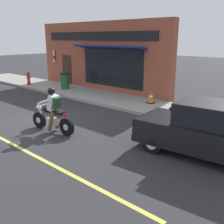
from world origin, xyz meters
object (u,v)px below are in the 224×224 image
at_px(motorcycle_with_rider, 52,114).
at_px(fire_hydrant, 29,79).
at_px(trash_bin, 65,81).
at_px(traffic_cone, 151,97).
at_px(car_hatchback, 206,130).

relative_size(motorcycle_with_rider, fire_hydrant, 2.29).
bearing_deg(trash_bin, motorcycle_with_rider, -131.76).
xyz_separation_m(motorcycle_with_rider, trash_bin, (5.02, 5.62, -0.04)).
xyz_separation_m(traffic_cone, fire_hydrant, (-1.22, 9.08, 0.14)).
bearing_deg(trash_bin, traffic_cone, -86.09).
distance_m(traffic_cone, fire_hydrant, 9.16).
distance_m(motorcycle_with_rider, trash_bin, 7.53).
height_order(trash_bin, fire_hydrant, trash_bin).
xyz_separation_m(car_hatchback, traffic_cone, (3.75, 4.31, -0.33)).
bearing_deg(fire_hydrant, trash_bin, -74.71).
height_order(motorcycle_with_rider, trash_bin, motorcycle_with_rider).
relative_size(trash_bin, fire_hydrant, 1.11).
bearing_deg(motorcycle_with_rider, trash_bin, 48.24).
xyz_separation_m(car_hatchback, fire_hydrant, (2.53, 13.38, -0.19)).
relative_size(motorcycle_with_rider, trash_bin, 2.06).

